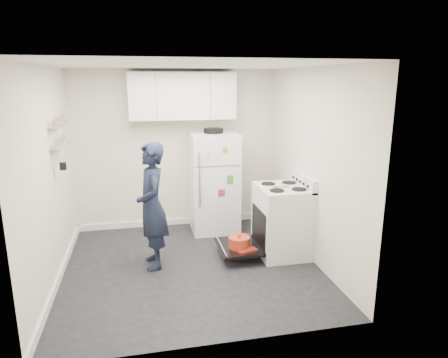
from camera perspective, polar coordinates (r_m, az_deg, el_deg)
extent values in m
cube|color=black|center=(5.28, -4.74, -12.31)|extent=(3.20, 3.20, 0.01)
cube|color=white|center=(4.74, -5.36, 15.93)|extent=(3.20, 3.20, 0.01)
cube|color=beige|center=(6.42, -6.82, 4.15)|extent=(3.20, 0.01, 2.50)
cube|color=beige|center=(3.33, -1.57, -4.98)|extent=(3.20, 0.01, 2.50)
cube|color=beige|center=(4.93, -23.79, 0.08)|extent=(0.01, 3.20, 2.50)
cube|color=beige|center=(5.29, 12.43, 1.82)|extent=(0.01, 3.20, 2.50)
cube|color=white|center=(5.32, -22.35, -12.55)|extent=(0.03, 3.20, 0.10)
cube|color=white|center=(6.71, -6.52, -6.01)|extent=(3.20, 0.03, 0.10)
cube|color=silver|center=(5.52, 8.27, -6.03)|extent=(0.65, 0.76, 0.92)
cube|color=black|center=(5.52, 7.56, -6.68)|extent=(0.53, 0.60, 0.52)
cube|color=orange|center=(5.61, 10.18, -6.42)|extent=(0.02, 0.56, 0.46)
cylinder|color=black|center=(5.60, 7.99, -8.35)|extent=(0.34, 0.34, 0.02)
cube|color=silver|center=(5.46, 11.28, -0.33)|extent=(0.08, 0.76, 0.18)
cube|color=silver|center=(5.38, 8.44, -1.26)|extent=(0.65, 0.76, 0.03)
cube|color=#B2B2B7|center=(5.31, 8.14, -1.07)|extent=(0.22, 0.03, 0.01)
cube|color=black|center=(5.47, 2.15, -9.64)|extent=(0.55, 0.70, 0.03)
cylinder|color=#B2B2B7|center=(5.40, -0.40, -9.50)|extent=(0.02, 0.66, 0.02)
cylinder|color=#B1321A|center=(5.38, 2.17, -9.10)|extent=(0.28, 0.28, 0.13)
cylinder|color=#B1321A|center=(5.35, 2.18, -8.36)|extent=(0.29, 0.29, 0.02)
sphere|color=#B1321A|center=(5.34, 2.18, -8.08)|extent=(0.04, 0.04, 0.04)
cube|color=maroon|center=(5.26, 3.31, -10.20)|extent=(0.29, 0.20, 0.04)
cube|color=maroon|center=(5.71, 1.98, -8.22)|extent=(0.26, 0.14, 0.04)
cube|color=white|center=(6.25, -1.46, -0.47)|extent=(0.72, 0.70, 1.55)
cube|color=#4C4C4C|center=(5.84, -0.84, 1.85)|extent=(0.68, 0.01, 0.01)
cube|color=#B2B2B7|center=(5.75, -3.55, 2.86)|extent=(0.03, 0.03, 0.20)
cube|color=#B2B2B7|center=(5.85, -3.49, -1.19)|extent=(0.03, 0.03, 0.55)
cylinder|color=black|center=(6.10, -1.51, 6.91)|extent=(0.30, 0.30, 0.07)
cube|color=#37882D|center=(5.92, 0.88, -0.05)|extent=(0.09, 0.01, 0.12)
cube|color=#C47D17|center=(5.81, 0.13, 4.22)|extent=(0.07, 0.01, 0.07)
cube|color=#9A2C43|center=(5.94, -0.35, -1.99)|extent=(0.10, 0.01, 0.10)
cube|color=yellow|center=(5.77, -2.30, 3.44)|extent=(0.06, 0.01, 0.06)
cube|color=silver|center=(6.17, -5.96, 11.73)|extent=(1.60, 0.33, 0.70)
cube|color=#B2B2B7|center=(5.32, -22.49, 7.16)|extent=(0.14, 0.60, 0.02)
cube|color=#B2B2B7|center=(5.35, -22.24, 4.50)|extent=(0.14, 0.60, 0.02)
cylinder|color=black|center=(5.21, -22.01, 1.71)|extent=(0.08, 0.08, 0.09)
imported|color=black|center=(5.08, -10.25, -3.83)|extent=(0.44, 0.62, 1.60)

